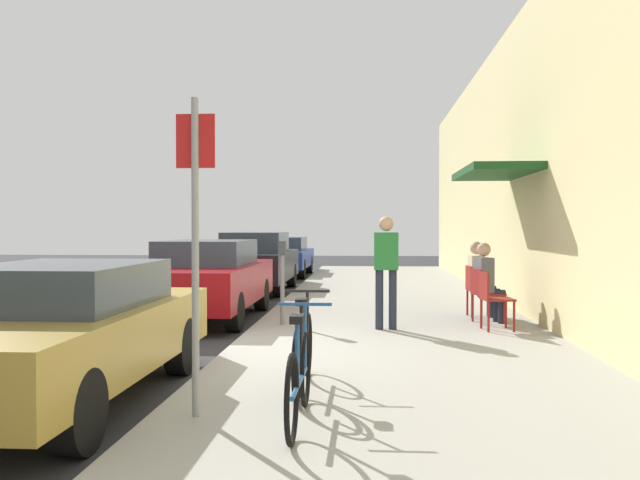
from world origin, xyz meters
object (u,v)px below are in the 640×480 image
(parked_car_3, at_px, (282,255))
(seated_patron_1, at_px, (487,280))
(pedestrian_standing, at_px, (386,263))
(parked_car_2, at_px, (255,261))
(cafe_chair_1, at_px, (484,292))
(parked_car_0, at_px, (58,330))
(street_sign, at_px, (195,231))
(parking_meter, at_px, (282,276))
(seated_patron_2, at_px, (480,276))
(cafe_chair_0, at_px, (492,297))
(bicycle_1, at_px, (303,351))
(bicycle_0, at_px, (299,378))
(cafe_chair_2, at_px, (476,287))
(parked_car_1, at_px, (206,278))

(parked_car_3, relative_size, seated_patron_1, 3.41)
(seated_patron_1, bearing_deg, pedestrian_standing, -153.40)
(parked_car_2, height_order, cafe_chair_1, parked_car_2)
(seated_patron_1, distance_m, pedestrian_standing, 1.86)
(parked_car_0, bearing_deg, street_sign, -25.92)
(parking_meter, distance_m, seated_patron_1, 3.29)
(seated_patron_1, height_order, seated_patron_2, same)
(cafe_chair_0, relative_size, cafe_chair_1, 1.00)
(cafe_chair_0, xyz_separation_m, seated_patron_1, (0.06, 0.79, 0.19))
(street_sign, bearing_deg, seated_patron_2, 62.65)
(street_sign, bearing_deg, pedestrian_standing, 70.92)
(bicycle_1, xyz_separation_m, seated_patron_2, (2.52, 5.40, 0.34))
(parking_meter, relative_size, cafe_chair_1, 1.52)
(parked_car_0, xyz_separation_m, seated_patron_1, (4.81, 4.92, 0.12))
(seated_patron_2, bearing_deg, parked_car_3, 113.57)
(bicycle_0, bearing_deg, cafe_chair_1, 67.72)
(bicycle_1, bearing_deg, parking_meter, 99.84)
(seated_patron_1, bearing_deg, cafe_chair_2, 94.67)
(parked_car_1, xyz_separation_m, cafe_chair_2, (4.75, -0.19, -0.12))
(parked_car_2, bearing_deg, seated_patron_2, -48.81)
(parked_car_0, distance_m, seated_patron_2, 7.44)
(street_sign, xyz_separation_m, bicycle_0, (0.87, -0.17, -1.16))
(bicycle_1, xyz_separation_m, seated_patron_1, (2.52, 4.65, 0.34))
(cafe_chair_1, xyz_separation_m, pedestrian_standing, (-1.58, -0.81, 0.50))
(parking_meter, bearing_deg, cafe_chair_2, 19.86)
(bicycle_0, distance_m, cafe_chair_1, 6.28)
(cafe_chair_1, xyz_separation_m, seated_patron_1, (0.06, 0.01, 0.19))
(bicycle_1, bearing_deg, seated_patron_1, 61.51)
(bicycle_0, height_order, seated_patron_2, seated_patron_2)
(parked_car_1, xyz_separation_m, parked_car_3, (0.00, 10.84, -0.05))
(parked_car_1, bearing_deg, parked_car_0, -90.00)
(cafe_chair_1, bearing_deg, street_sign, -119.96)
(parked_car_0, distance_m, pedestrian_standing, 5.20)
(bicycle_1, bearing_deg, street_sign, -128.08)
(cafe_chair_0, bearing_deg, seated_patron_1, 85.64)
(cafe_chair_1, bearing_deg, parking_meter, -172.83)
(bicycle_1, relative_size, cafe_chair_1, 1.97)
(parking_meter, distance_m, seated_patron_2, 3.46)
(parked_car_3, distance_m, seated_patron_2, 12.03)
(parked_car_0, xyz_separation_m, parked_car_1, (0.00, 5.86, 0.04))
(parked_car_1, height_order, seated_patron_1, parked_car_1)
(street_sign, height_order, pedestrian_standing, street_sign)
(parked_car_3, xyz_separation_m, cafe_chair_0, (4.75, -12.56, -0.06))
(parked_car_0, height_order, parked_car_3, parked_car_0)
(bicycle_1, bearing_deg, bicycle_0, -85.92)
(parked_car_0, distance_m, parked_car_2, 11.17)
(parked_car_3, relative_size, pedestrian_standing, 2.59)
(parked_car_0, height_order, cafe_chair_0, parked_car_0)
(parked_car_2, distance_m, parked_car_3, 5.53)
(parked_car_1, bearing_deg, bicycle_1, -67.75)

